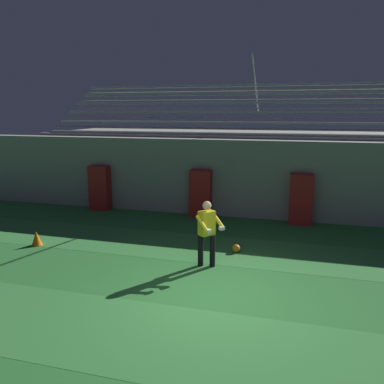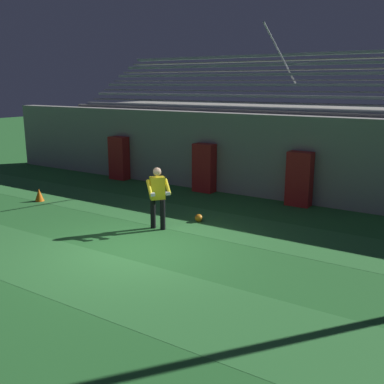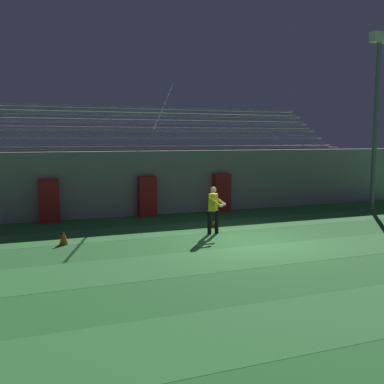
# 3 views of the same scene
# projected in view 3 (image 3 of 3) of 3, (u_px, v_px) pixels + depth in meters

# --- Properties ---
(ground_plane) EXTENTS (80.00, 80.00, 0.00)m
(ground_plane) POSITION_uv_depth(u_px,v_px,m) (249.00, 242.00, 14.53)
(ground_plane) COLOR #2D7533
(turf_stripe_mid) EXTENTS (28.00, 2.21, 0.01)m
(turf_stripe_mid) POSITION_uv_depth(u_px,v_px,m) (275.00, 254.00, 13.06)
(turf_stripe_mid) COLOR #38843D
(turf_stripe_mid) RESTS_ON ground
(turf_stripe_far) EXTENTS (28.00, 2.21, 0.01)m
(turf_stripe_far) POSITION_uv_depth(u_px,v_px,m) (214.00, 226.00, 17.15)
(turf_stripe_far) COLOR #38843D
(turf_stripe_far) RESTS_ON ground
(back_wall) EXTENTS (24.00, 0.60, 2.80)m
(back_wall) POSITION_uv_depth(u_px,v_px,m) (181.00, 181.00, 20.39)
(back_wall) COLOR #999691
(back_wall) RESTS_ON ground
(padding_pillar_gate_left) EXTENTS (0.78, 0.44, 1.73)m
(padding_pillar_gate_left) POSITION_uv_depth(u_px,v_px,m) (147.00, 196.00, 19.32)
(padding_pillar_gate_left) COLOR #B21E1E
(padding_pillar_gate_left) RESTS_ON ground
(padding_pillar_gate_right) EXTENTS (0.78, 0.44, 1.73)m
(padding_pillar_gate_right) POSITION_uv_depth(u_px,v_px,m) (222.00, 193.00, 20.57)
(padding_pillar_gate_right) COLOR #B21E1E
(padding_pillar_gate_right) RESTS_ON ground
(padding_pillar_far_left) EXTENTS (0.78, 0.44, 1.73)m
(padding_pillar_far_left) POSITION_uv_depth(u_px,v_px,m) (49.00, 201.00, 17.88)
(padding_pillar_far_left) COLOR #B21E1E
(padding_pillar_far_left) RESTS_ON ground
(bleacher_stand) EXTENTS (18.00, 4.75, 5.83)m
(bleacher_stand) POSITION_uv_depth(u_px,v_px,m) (164.00, 175.00, 22.87)
(bleacher_stand) COLOR #999691
(bleacher_stand) RESTS_ON ground
(floodlight_pole) EXTENTS (0.90, 0.36, 8.02)m
(floodlight_pole) POSITION_uv_depth(u_px,v_px,m) (377.00, 100.00, 20.19)
(floodlight_pole) COLOR slate
(floodlight_pole) RESTS_ON ground
(goalkeeper) EXTENTS (0.73, 0.74, 1.67)m
(goalkeeper) POSITION_uv_depth(u_px,v_px,m) (214.00, 207.00, 15.71)
(goalkeeper) COLOR black
(goalkeeper) RESTS_ON ground
(soccer_ball) EXTENTS (0.22, 0.22, 0.22)m
(soccer_ball) POSITION_uv_depth(u_px,v_px,m) (215.00, 224.00, 17.06)
(soccer_ball) COLOR orange
(soccer_ball) RESTS_ON ground
(traffic_cone) EXTENTS (0.30, 0.30, 0.42)m
(traffic_cone) POSITION_uv_depth(u_px,v_px,m) (64.00, 238.00, 14.18)
(traffic_cone) COLOR orange
(traffic_cone) RESTS_ON ground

